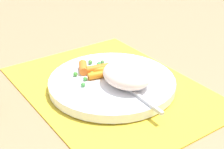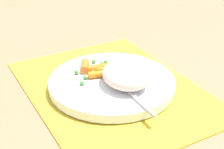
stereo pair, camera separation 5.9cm
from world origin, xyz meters
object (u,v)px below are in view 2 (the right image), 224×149
object	(u,v)px
rice_mound	(125,75)
fork	(119,84)
plate	(112,83)
carrot_portion	(96,69)

from	to	relation	value
rice_mound	fork	world-z (taller)	rice_mound
rice_mound	plate	bearing A→B (deg)	17.60
rice_mound	carrot_portion	size ratio (longest dim) A/B	1.34
fork	carrot_portion	bearing A→B (deg)	11.73
plate	rice_mound	bearing A→B (deg)	-162.40
plate	carrot_portion	xyz separation A→B (m)	(0.04, 0.01, 0.02)
plate	carrot_portion	distance (m)	0.05
plate	rice_mound	distance (m)	0.05
carrot_portion	fork	size ratio (longest dim) A/B	0.38
plate	fork	xyz separation A→B (m)	(-0.03, 0.00, 0.01)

